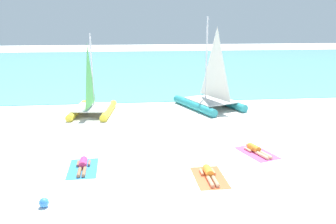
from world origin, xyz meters
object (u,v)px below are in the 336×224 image
Objects in this scene: towel_middle at (210,178)px; sunbather_left at (83,165)px; towel_left at (83,168)px; sailboat_teal at (210,95)px; sailboat_yellow at (92,103)px; sunbather_right at (256,150)px; sunbather_middle at (209,174)px; towel_right at (257,153)px; beach_ball at (44,203)px.

sunbather_left is at bearing 163.62° from towel_middle.
sunbather_left reaches higher than towel_left.
sailboat_teal reaches higher than towel_middle.
sailboat_yellow reaches higher than sunbather_right.
sunbather_middle is 1.01× the size of sunbather_right.
sailboat_teal is at bearing 48.79° from sunbather_left.
sailboat_yellow is 8.00m from sunbather_left.
towel_right is at bearing -110.48° from sailboat_teal.
sunbather_right is (7.28, 0.80, 0.00)m from sunbather_left.
sailboat_yellow is 8.07m from towel_left.
sunbather_left and sunbather_middle have the same top height.
towel_left is 1.00× the size of towel_middle.
beach_ball is at bearing -146.47° from sailboat_teal.
sunbather_middle is (-2.38, -10.03, -0.73)m from sailboat_teal.
towel_right is at bearing 23.57° from beach_ball.
towel_right is at bearing -90.00° from sunbather_right.
sailboat_teal is 3.05× the size of towel_left.
towel_middle is at bearing -90.00° from sunbather_middle.
sunbather_right reaches higher than beach_ball.
towel_left is at bearing 169.14° from sunbather_right.
sailboat_yellow is at bearing 118.73° from towel_middle.
sunbather_middle is 5.18× the size of beach_ball.
sailboat_yellow is at bearing 119.36° from sunbather_right.
towel_middle is 0.14m from sunbather_middle.
towel_left is 1.23× the size of sunbather_right.
towel_right is (2.59, 2.12, 0.00)m from towel_middle.
sunbather_left is 4.89m from sunbather_middle.
sunbather_right reaches higher than towel_middle.
sunbather_left is 5.19× the size of beach_ball.
beach_ball is at bearing -156.43° from towel_right.
towel_left is 6.30× the size of beach_ball.
sailboat_teal is 11.32m from towel_left.
sunbather_left is at bearing -174.23° from towel_right.
towel_middle is 5.72m from beach_ball.
sailboat_teal is (7.50, 0.75, 0.15)m from sailboat_yellow.
sailboat_yellow is 10.69m from towel_middle.
sailboat_teal is at bearing 73.70° from sunbather_right.
towel_left and towel_right have the same top height.
sunbather_left is 1.02× the size of sunbather_right.
sailboat_teal is 19.23× the size of beach_ball.
sailboat_teal is at bearing 55.51° from beach_ball.
towel_left is at bearing -150.89° from sailboat_teal.
sunbather_middle is at bearing -14.89° from towel_left.
towel_left is 0.14m from sunbather_left.
towel_middle is at bearing -15.64° from towel_left.
beach_ball is at bearing -85.65° from sailboat_yellow.
sailboat_yellow is 16.00× the size of beach_ball.
towel_left is 4.88m from sunbather_middle.
sunbather_left reaches higher than beach_ball.
beach_ball reaches higher than towel_left.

